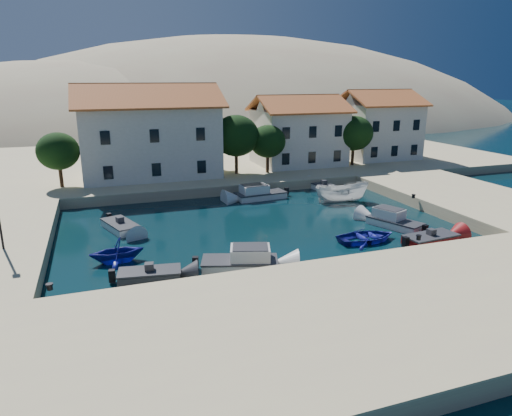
{
  "coord_description": "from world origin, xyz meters",
  "views": [
    {
      "loc": [
        -11.41,
        -22.34,
        11.23
      ],
      "look_at": [
        -0.73,
        8.23,
        2.0
      ],
      "focal_mm": 32.0,
      "sensor_mm": 36.0,
      "label": 1
    }
  ],
  "objects_px": {
    "building_right": "(378,123)",
    "cabin_cruiser_east": "(395,221)",
    "building_left": "(149,130)",
    "cabin_cruiser_south": "(240,261)",
    "rowboat_south": "(367,241)",
    "boat_east": "(341,202)",
    "building_mid": "(298,129)"
  },
  "relations": [
    {
      "from": "cabin_cruiser_east",
      "to": "building_mid",
      "type": "bearing_deg",
      "value": -27.48
    },
    {
      "from": "boat_east",
      "to": "building_left",
      "type": "bearing_deg",
      "value": 59.25
    },
    {
      "from": "building_right",
      "to": "rowboat_south",
      "type": "xyz_separation_m",
      "value": [
        -17.77,
        -25.9,
        -5.47
      ]
    },
    {
      "from": "building_left",
      "to": "building_mid",
      "type": "bearing_deg",
      "value": 3.18
    },
    {
      "from": "building_mid",
      "to": "boat_east",
      "type": "xyz_separation_m",
      "value": [
        -2.08,
        -14.78,
        -5.22
      ]
    },
    {
      "from": "cabin_cruiser_south",
      "to": "cabin_cruiser_east",
      "type": "height_order",
      "value": "same"
    },
    {
      "from": "building_left",
      "to": "cabin_cruiser_south",
      "type": "height_order",
      "value": "building_left"
    },
    {
      "from": "building_left",
      "to": "building_mid",
      "type": "height_order",
      "value": "building_left"
    },
    {
      "from": "building_mid",
      "to": "building_right",
      "type": "relative_size",
      "value": 1.11
    },
    {
      "from": "building_right",
      "to": "boat_east",
      "type": "xyz_separation_m",
      "value": [
        -14.08,
        -15.78,
        -5.47
      ]
    },
    {
      "from": "building_left",
      "to": "cabin_cruiser_south",
      "type": "xyz_separation_m",
      "value": [
        2.18,
        -25.63,
        -5.46
      ]
    },
    {
      "from": "building_right",
      "to": "cabin_cruiser_east",
      "type": "relative_size",
      "value": 2.04
    },
    {
      "from": "building_left",
      "to": "boat_east",
      "type": "relative_size",
      "value": 2.85
    },
    {
      "from": "boat_east",
      "to": "cabin_cruiser_east",
      "type": "bearing_deg",
      "value": -169.08
    },
    {
      "from": "building_mid",
      "to": "rowboat_south",
      "type": "xyz_separation_m",
      "value": [
        -5.77,
        -24.9,
        -5.22
      ]
    },
    {
      "from": "building_mid",
      "to": "cabin_cruiser_south",
      "type": "xyz_separation_m",
      "value": [
        -15.82,
        -26.63,
        -4.75
      ]
    },
    {
      "from": "building_mid",
      "to": "cabin_cruiser_east",
      "type": "relative_size",
      "value": 2.26
    },
    {
      "from": "rowboat_south",
      "to": "boat_east",
      "type": "bearing_deg",
      "value": -20.69
    },
    {
      "from": "building_mid",
      "to": "cabin_cruiser_east",
      "type": "distance_m",
      "value": 23.47
    },
    {
      "from": "building_left",
      "to": "boat_east",
      "type": "height_order",
      "value": "building_left"
    },
    {
      "from": "cabin_cruiser_east",
      "to": "boat_east",
      "type": "relative_size",
      "value": 0.9
    },
    {
      "from": "building_right",
      "to": "cabin_cruiser_east",
      "type": "xyz_separation_m",
      "value": [
        -13.97,
        -23.9,
        -5.0
      ]
    },
    {
      "from": "boat_east",
      "to": "building_right",
      "type": "bearing_deg",
      "value": -31.61
    },
    {
      "from": "building_mid",
      "to": "building_right",
      "type": "distance_m",
      "value": 12.04
    },
    {
      "from": "cabin_cruiser_south",
      "to": "boat_east",
      "type": "xyz_separation_m",
      "value": [
        13.74,
        11.84,
        -0.48
      ]
    },
    {
      "from": "cabin_cruiser_south",
      "to": "boat_east",
      "type": "distance_m",
      "value": 18.15
    },
    {
      "from": "cabin_cruiser_south",
      "to": "cabin_cruiser_east",
      "type": "xyz_separation_m",
      "value": [
        13.85,
        3.73,
        -0.0
      ]
    },
    {
      "from": "building_left",
      "to": "cabin_cruiser_east",
      "type": "bearing_deg",
      "value": -53.8
    },
    {
      "from": "cabin_cruiser_south",
      "to": "rowboat_south",
      "type": "bearing_deg",
      "value": 27.65
    },
    {
      "from": "cabin_cruiser_east",
      "to": "cabin_cruiser_south",
      "type": "bearing_deg",
      "value": 82.51
    },
    {
      "from": "building_left",
      "to": "rowboat_south",
      "type": "xyz_separation_m",
      "value": [
        12.23,
        -23.9,
        -5.94
      ]
    },
    {
      "from": "building_left",
      "to": "building_mid",
      "type": "distance_m",
      "value": 18.04
    }
  ]
}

